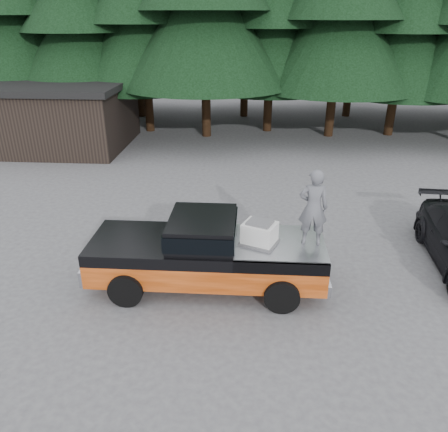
# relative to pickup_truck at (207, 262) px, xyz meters

# --- Properties ---
(ground) EXTENTS (120.00, 120.00, 0.00)m
(ground) POSITION_rel_pickup_truck_xyz_m (-0.59, 0.63, -0.67)
(ground) COLOR #49494B
(ground) RESTS_ON ground
(pickup_truck) EXTENTS (6.00, 2.04, 1.33)m
(pickup_truck) POSITION_rel_pickup_truck_xyz_m (0.00, 0.00, 0.00)
(pickup_truck) COLOR orange
(pickup_truck) RESTS_ON ground
(truck_cab) EXTENTS (1.66, 1.90, 0.59)m
(truck_cab) POSITION_rel_pickup_truck_xyz_m (-0.10, 0.00, 0.96)
(truck_cab) COLOR black
(truck_cab) RESTS_ON pickup_truck
(air_compressor) EXTENTS (0.94, 0.87, 0.52)m
(air_compressor) POSITION_rel_pickup_truck_xyz_m (1.30, -0.12, 0.92)
(air_compressor) COLOR silver
(air_compressor) RESTS_ON pickup_truck
(man_on_bed) EXTENTS (0.72, 0.50, 1.89)m
(man_on_bed) POSITION_rel_pickup_truck_xyz_m (2.53, -0.02, 1.61)
(man_on_bed) COLOR #57585F
(man_on_bed) RESTS_ON pickup_truck
(utility_building) EXTENTS (8.40, 6.40, 3.30)m
(utility_building) POSITION_rel_pickup_truck_xyz_m (-9.59, 12.63, 1.00)
(utility_building) COLOR black
(utility_building) RESTS_ON ground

